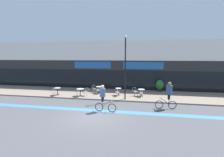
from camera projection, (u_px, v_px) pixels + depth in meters
ground_plane at (94, 117)px, 12.39m from camera, size 120.00×120.00×0.00m
sidewalk_slab at (113, 94)px, 19.44m from camera, size 40.00×5.50×0.12m
storefront_facade at (119, 65)px, 23.65m from camera, size 40.00×4.06×6.15m
bike_lane_stripe at (99, 111)px, 13.72m from camera, size 36.00×0.70×0.01m
bistro_table_0 at (57, 90)px, 18.68m from camera, size 0.68×0.68×0.77m
bistro_table_1 at (80, 91)px, 18.23m from camera, size 0.78×0.78×0.76m
bistro_table_2 at (100, 88)px, 19.68m from camera, size 0.79×0.79×0.74m
bistro_table_3 at (118, 90)px, 18.57m from camera, size 0.65×0.65×0.76m
bistro_table_4 at (141, 91)px, 18.15m from camera, size 0.71×0.71×0.73m
cafe_chair_0_near at (54, 91)px, 18.08m from camera, size 0.42×0.58×0.90m
cafe_chair_1_near at (78, 92)px, 17.62m from camera, size 0.44×0.60×0.90m
cafe_chair_1_side at (86, 91)px, 18.12m from camera, size 0.58×0.42×0.90m
cafe_chair_2_near at (98, 90)px, 19.07m from camera, size 0.41×0.58×0.90m
cafe_chair_2_side at (94, 88)px, 19.80m from camera, size 0.58×0.40×0.90m
cafe_chair_3_near at (117, 92)px, 17.97m from camera, size 0.44×0.59×0.90m
cafe_chair_4_near at (141, 92)px, 17.54m from camera, size 0.45×0.60×0.90m
cafe_chair_4_side at (135, 91)px, 18.25m from camera, size 0.60×0.45×0.90m
planter_pot at (160, 85)px, 20.60m from camera, size 0.93×0.93×1.36m
lamp_post at (125, 64)px, 16.46m from camera, size 0.26×0.26×6.06m
cyclist_0 at (103, 96)px, 13.38m from camera, size 1.71×0.52×2.08m
cyclist_1 at (169, 93)px, 14.05m from camera, size 1.71×0.56×2.22m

